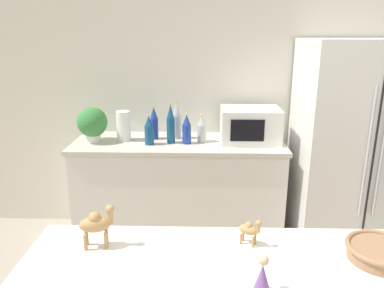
{
  "coord_description": "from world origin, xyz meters",
  "views": [
    {
      "loc": [
        -0.31,
        -0.6,
        1.79
      ],
      "look_at": [
        -0.36,
        1.46,
        1.16
      ],
      "focal_mm": 35.0,
      "sensor_mm": 36.0,
      "label": 1
    }
  ],
  "objects_px": {
    "back_bottle_2": "(171,124)",
    "camel_figurine_second": "(96,223)",
    "potted_plant": "(92,123)",
    "wise_man_figurine_crimson": "(262,275)",
    "paper_towel_roll": "(123,126)",
    "back_bottle_4": "(149,130)",
    "back_bottle_0": "(202,129)",
    "back_bottle_1": "(187,129)",
    "refrigerator": "(352,150)",
    "fruit_bowl": "(381,252)",
    "back_bottle_5": "(177,121)",
    "microwave": "(250,125)",
    "back_bottle_3": "(154,123)",
    "camel_figurine": "(249,229)"
  },
  "relations": [
    {
      "from": "potted_plant",
      "to": "back_bottle_2",
      "type": "xyz_separation_m",
      "value": [
        0.65,
        -0.02,
        -0.0
      ]
    },
    {
      "from": "refrigerator",
      "to": "camel_figurine_second",
      "type": "height_order",
      "value": "refrigerator"
    },
    {
      "from": "potted_plant",
      "to": "back_bottle_3",
      "type": "relative_size",
      "value": 1.02
    },
    {
      "from": "camel_figurine_second",
      "to": "back_bottle_1",
      "type": "bearing_deg",
      "value": 80.92
    },
    {
      "from": "back_bottle_1",
      "to": "camel_figurine",
      "type": "distance_m",
      "value": 1.7
    },
    {
      "from": "back_bottle_4",
      "to": "paper_towel_roll",
      "type": "bearing_deg",
      "value": 153.49
    },
    {
      "from": "refrigerator",
      "to": "back_bottle_1",
      "type": "xyz_separation_m",
      "value": [
        -1.35,
        0.02,
        0.15
      ]
    },
    {
      "from": "microwave",
      "to": "fruit_bowl",
      "type": "bearing_deg",
      "value": -82.47
    },
    {
      "from": "back_bottle_2",
      "to": "camel_figurine_second",
      "type": "height_order",
      "value": "back_bottle_2"
    },
    {
      "from": "microwave",
      "to": "back_bottle_1",
      "type": "distance_m",
      "value": 0.53
    },
    {
      "from": "paper_towel_roll",
      "to": "back_bottle_5",
      "type": "height_order",
      "value": "back_bottle_5"
    },
    {
      "from": "camel_figurine",
      "to": "back_bottle_2",
      "type": "bearing_deg",
      "value": 104.57
    },
    {
      "from": "back_bottle_0",
      "to": "fruit_bowl",
      "type": "relative_size",
      "value": 0.94
    },
    {
      "from": "potted_plant",
      "to": "back_bottle_3",
      "type": "bearing_deg",
      "value": 11.2
    },
    {
      "from": "paper_towel_roll",
      "to": "camel_figurine",
      "type": "xyz_separation_m",
      "value": [
        0.84,
        -1.75,
        0.04
      ]
    },
    {
      "from": "refrigerator",
      "to": "back_bottle_4",
      "type": "xyz_separation_m",
      "value": [
        -1.65,
        -0.01,
        0.15
      ]
    },
    {
      "from": "back_bottle_2",
      "to": "wise_man_figurine_crimson",
      "type": "xyz_separation_m",
      "value": [
        0.45,
        -1.95,
        -0.01
      ]
    },
    {
      "from": "back_bottle_0",
      "to": "back_bottle_3",
      "type": "height_order",
      "value": "back_bottle_3"
    },
    {
      "from": "paper_towel_roll",
      "to": "back_bottle_2",
      "type": "relative_size",
      "value": 0.76
    },
    {
      "from": "potted_plant",
      "to": "camel_figurine_second",
      "type": "relative_size",
      "value": 1.71
    },
    {
      "from": "back_bottle_1",
      "to": "fruit_bowl",
      "type": "height_order",
      "value": "back_bottle_1"
    },
    {
      "from": "potted_plant",
      "to": "paper_towel_roll",
      "type": "height_order",
      "value": "potted_plant"
    },
    {
      "from": "microwave",
      "to": "camel_figurine_second",
      "type": "xyz_separation_m",
      "value": [
        -0.79,
        -1.78,
        0.05
      ]
    },
    {
      "from": "paper_towel_roll",
      "to": "camel_figurine_second",
      "type": "relative_size",
      "value": 1.47
    },
    {
      "from": "refrigerator",
      "to": "fruit_bowl",
      "type": "xyz_separation_m",
      "value": [
        -0.58,
        -1.73,
        0.16
      ]
    },
    {
      "from": "back_bottle_4",
      "to": "back_bottle_0",
      "type": "bearing_deg",
      "value": 11.83
    },
    {
      "from": "fruit_bowl",
      "to": "camel_figurine",
      "type": "distance_m",
      "value": 0.47
    },
    {
      "from": "potted_plant",
      "to": "back_bottle_1",
      "type": "xyz_separation_m",
      "value": [
        0.78,
        -0.03,
        -0.04
      ]
    },
    {
      "from": "back_bottle_2",
      "to": "fruit_bowl",
      "type": "relative_size",
      "value": 1.34
    },
    {
      "from": "refrigerator",
      "to": "back_bottle_0",
      "type": "distance_m",
      "value": 1.23
    },
    {
      "from": "potted_plant",
      "to": "camel_figurine",
      "type": "relative_size",
      "value": 2.6
    },
    {
      "from": "back_bottle_2",
      "to": "camel_figurine",
      "type": "bearing_deg",
      "value": -75.43
    },
    {
      "from": "paper_towel_roll",
      "to": "back_bottle_1",
      "type": "distance_m",
      "value": 0.54
    },
    {
      "from": "back_bottle_1",
      "to": "back_bottle_2",
      "type": "distance_m",
      "value": 0.14
    },
    {
      "from": "fruit_bowl",
      "to": "back_bottle_5",
      "type": "bearing_deg",
      "value": 114.08
    },
    {
      "from": "back_bottle_1",
      "to": "back_bottle_2",
      "type": "bearing_deg",
      "value": 173.74
    },
    {
      "from": "microwave",
      "to": "wise_man_figurine_crimson",
      "type": "distance_m",
      "value": 2.02
    },
    {
      "from": "refrigerator",
      "to": "camel_figurine_second",
      "type": "distance_m",
      "value": 2.34
    },
    {
      "from": "fruit_bowl",
      "to": "wise_man_figurine_crimson",
      "type": "bearing_deg",
      "value": -158.42
    },
    {
      "from": "back_bottle_2",
      "to": "paper_towel_roll",
      "type": "bearing_deg",
      "value": 170.61
    },
    {
      "from": "paper_towel_roll",
      "to": "back_bottle_3",
      "type": "relative_size",
      "value": 0.87
    },
    {
      "from": "back_bottle_3",
      "to": "camel_figurine",
      "type": "bearing_deg",
      "value": -71.9
    },
    {
      "from": "potted_plant",
      "to": "back_bottle_0",
      "type": "xyz_separation_m",
      "value": [
        0.9,
        0.02,
        -0.05
      ]
    },
    {
      "from": "potted_plant",
      "to": "wise_man_figurine_crimson",
      "type": "xyz_separation_m",
      "value": [
        1.1,
        -1.97,
        -0.01
      ]
    },
    {
      "from": "back_bottle_1",
      "to": "wise_man_figurine_crimson",
      "type": "xyz_separation_m",
      "value": [
        0.32,
        -1.93,
        0.03
      ]
    },
    {
      "from": "back_bottle_2",
      "to": "back_bottle_3",
      "type": "xyz_separation_m",
      "value": [
        -0.15,
        0.12,
        -0.02
      ]
    },
    {
      "from": "back_bottle_2",
      "to": "wise_man_figurine_crimson",
      "type": "bearing_deg",
      "value": -77.11
    },
    {
      "from": "paper_towel_roll",
      "to": "back_bottle_3",
      "type": "height_order",
      "value": "back_bottle_3"
    },
    {
      "from": "microwave",
      "to": "back_bottle_4",
      "type": "xyz_separation_m",
      "value": [
        -0.83,
        -0.11,
        -0.02
      ]
    },
    {
      "from": "microwave",
      "to": "wise_man_figurine_crimson",
      "type": "xyz_separation_m",
      "value": [
        -0.21,
        -2.01,
        0.01
      ]
    }
  ]
}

